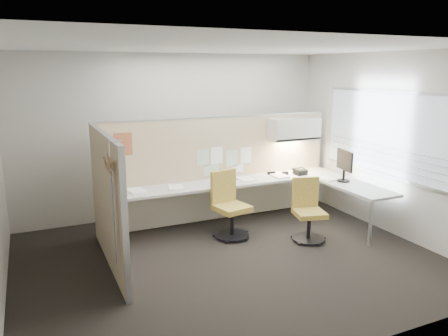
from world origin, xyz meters
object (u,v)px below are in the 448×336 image
chair_right (308,212)px  phone (300,172)px  monitor (344,164)px  desk (251,189)px  chair_left (229,207)px

chair_right → phone: chair_right is taller
monitor → desk: bearing=76.9°
chair_left → chair_right: 1.19m
monitor → phone: (-0.37, 0.71, -0.25)m
desk → chair_left: (-0.57, -0.35, -0.13)m
desk → chair_right: (0.46, -0.96, -0.17)m
chair_right → monitor: bearing=33.6°
chair_left → chair_right: bearing=-42.5°
chair_right → monitor: size_ratio=1.79×
chair_left → chair_right: chair_left is taller
chair_right → monitor: monitor is taller
desk → monitor: size_ratio=7.78×
chair_left → desk: bearing=19.9°
desk → chair_right: chair_right is taller
phone → desk: bearing=-179.6°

